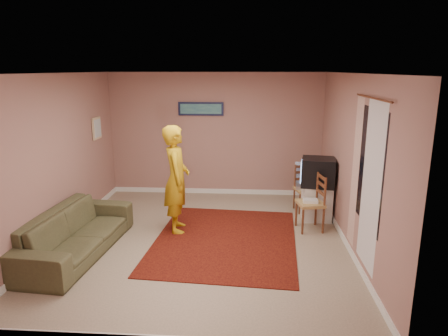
# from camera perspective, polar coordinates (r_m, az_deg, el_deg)

# --- Properties ---
(ground) EXTENTS (5.00, 5.00, 0.00)m
(ground) POSITION_cam_1_polar(r_m,az_deg,el_deg) (6.48, -3.11, -10.28)
(ground) COLOR tan
(ground) RESTS_ON ground
(wall_back) EXTENTS (4.50, 0.02, 2.60)m
(wall_back) POSITION_cam_1_polar(r_m,az_deg,el_deg) (8.50, -1.23, 4.77)
(wall_back) COLOR #9E7368
(wall_back) RESTS_ON ground
(wall_front) EXTENTS (4.50, 0.02, 2.60)m
(wall_front) POSITION_cam_1_polar(r_m,az_deg,el_deg) (3.70, -8.00, -7.71)
(wall_front) COLOR #9E7368
(wall_front) RESTS_ON ground
(wall_left) EXTENTS (0.02, 5.00, 2.60)m
(wall_left) POSITION_cam_1_polar(r_m,az_deg,el_deg) (6.72, -22.70, 1.20)
(wall_left) COLOR #9E7368
(wall_left) RESTS_ON ground
(wall_right) EXTENTS (0.02, 5.00, 2.60)m
(wall_right) POSITION_cam_1_polar(r_m,az_deg,el_deg) (6.21, 17.82, 0.64)
(wall_right) COLOR #9E7368
(wall_right) RESTS_ON ground
(ceiling) EXTENTS (4.50, 5.00, 0.02)m
(ceiling) POSITION_cam_1_polar(r_m,az_deg,el_deg) (5.91, -3.45, 13.37)
(ceiling) COLOR white
(ceiling) RESTS_ON wall_back
(baseboard_back) EXTENTS (4.50, 0.02, 0.10)m
(baseboard_back) POSITION_cam_1_polar(r_m,az_deg,el_deg) (8.78, -1.19, -3.32)
(baseboard_back) COLOR white
(baseboard_back) RESTS_ON ground
(baseboard_left) EXTENTS (0.02, 5.00, 0.10)m
(baseboard_left) POSITION_cam_1_polar(r_m,az_deg,el_deg) (7.07, -21.67, -8.72)
(baseboard_left) COLOR white
(baseboard_left) RESTS_ON ground
(baseboard_right) EXTENTS (0.02, 5.00, 0.10)m
(baseboard_right) POSITION_cam_1_polar(r_m,az_deg,el_deg) (6.59, 16.92, -9.99)
(baseboard_right) COLOR white
(baseboard_right) RESTS_ON ground
(window) EXTENTS (0.01, 1.10, 1.50)m
(window) POSITION_cam_1_polar(r_m,az_deg,el_deg) (5.33, 20.14, -0.02)
(window) COLOR black
(window) RESTS_ON wall_right
(curtain_sheer) EXTENTS (0.01, 0.75, 2.10)m
(curtain_sheer) POSITION_cam_1_polar(r_m,az_deg,el_deg) (5.23, 20.25, -2.54)
(curtain_sheer) COLOR white
(curtain_sheer) RESTS_ON wall_right
(curtain_floral) EXTENTS (0.01, 0.35, 2.10)m
(curtain_floral) POSITION_cam_1_polar(r_m,az_deg,el_deg) (5.88, 18.25, -0.61)
(curtain_floral) COLOR #F2E1CE
(curtain_floral) RESTS_ON wall_right
(curtain_rod) EXTENTS (0.02, 1.40, 0.02)m
(curtain_rod) POSITION_cam_1_polar(r_m,az_deg,el_deg) (5.19, 20.47, 9.36)
(curtain_rod) COLOR brown
(curtain_rod) RESTS_ON wall_right
(picture_back) EXTENTS (0.95, 0.04, 0.28)m
(picture_back) POSITION_cam_1_polar(r_m,az_deg,el_deg) (8.43, -3.32, 8.44)
(picture_back) COLOR #151A3B
(picture_back) RESTS_ON wall_back
(picture_left) EXTENTS (0.04, 0.38, 0.42)m
(picture_left) POSITION_cam_1_polar(r_m,az_deg,el_deg) (8.10, -17.71, 5.44)
(picture_left) COLOR beige
(picture_left) RESTS_ON wall_left
(area_rug) EXTENTS (2.39, 2.90, 0.01)m
(area_rug) POSITION_cam_1_polar(r_m,az_deg,el_deg) (6.48, 0.19, -10.20)
(area_rug) COLOR black
(area_rug) RESTS_ON ground
(tv_cabinet) EXTENTS (0.50, 0.45, 0.64)m
(tv_cabinet) POSITION_cam_1_polar(r_m,az_deg,el_deg) (7.42, 13.06, -4.81)
(tv_cabinet) COLOR silver
(tv_cabinet) RESTS_ON ground
(crt_tv) EXTENTS (0.65, 0.60, 0.50)m
(crt_tv) POSITION_cam_1_polar(r_m,az_deg,el_deg) (7.26, 13.25, -0.56)
(crt_tv) COLOR black
(crt_tv) RESTS_ON tv_cabinet
(chair_a) EXTENTS (0.47, 0.46, 0.48)m
(chair_a) POSITION_cam_1_polar(r_m,az_deg,el_deg) (7.74, 11.66, -2.24)
(chair_a) COLOR tan
(chair_a) RESTS_ON ground
(dvd_player) EXTENTS (0.40, 0.31, 0.06)m
(dvd_player) POSITION_cam_1_polar(r_m,az_deg,el_deg) (7.76, 11.64, -2.63)
(dvd_player) COLOR silver
(dvd_player) RESTS_ON chair_a
(blue_throw) EXTENTS (0.40, 0.05, 0.42)m
(blue_throw) POSITION_cam_1_polar(r_m,az_deg,el_deg) (7.88, 11.54, -0.65)
(blue_throw) COLOR #87A8DC
(blue_throw) RESTS_ON chair_a
(chair_b) EXTENTS (0.48, 0.50, 0.52)m
(chair_b) POSITION_cam_1_polar(r_m,az_deg,el_deg) (6.84, 12.27, -4.03)
(chair_b) COLOR tan
(chair_b) RESTS_ON ground
(game_console) EXTENTS (0.25, 0.19, 0.05)m
(game_console) POSITION_cam_1_polar(r_m,az_deg,el_deg) (6.86, 12.24, -4.59)
(game_console) COLOR white
(game_console) RESTS_ON chair_b
(sofa) EXTENTS (1.07, 2.32, 0.66)m
(sofa) POSITION_cam_1_polar(r_m,az_deg,el_deg) (6.31, -20.44, -8.62)
(sofa) COLOR #4E4E2F
(sofa) RESTS_ON ground
(person) EXTENTS (0.53, 0.72, 1.79)m
(person) POSITION_cam_1_polar(r_m,az_deg,el_deg) (6.62, -6.81, -1.60)
(person) COLOR gold
(person) RESTS_ON ground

